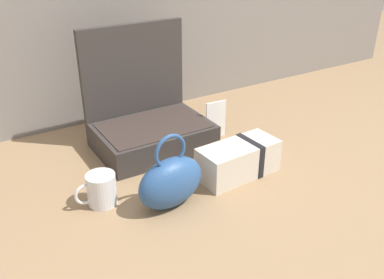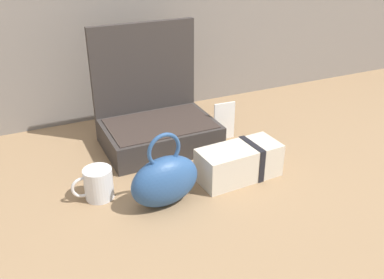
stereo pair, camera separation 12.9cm
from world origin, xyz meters
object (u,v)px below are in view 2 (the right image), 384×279
(open_suitcase, at_px, (156,119))
(cream_toiletry_bag, at_px, (240,162))
(teal_pouch_handbag, at_px, (165,180))
(info_card_left, at_px, (224,121))
(coffee_mug, at_px, (98,184))

(open_suitcase, distance_m, cream_toiletry_bag, 0.37)
(teal_pouch_handbag, xyz_separation_m, info_card_left, (0.35, 0.29, -0.01))
(open_suitcase, distance_m, info_card_left, 0.25)
(teal_pouch_handbag, height_order, coffee_mug, teal_pouch_handbag)
(teal_pouch_handbag, relative_size, cream_toiletry_bag, 0.84)
(cream_toiletry_bag, bearing_deg, teal_pouch_handbag, -172.80)
(open_suitcase, height_order, info_card_left, open_suitcase)
(cream_toiletry_bag, bearing_deg, coffee_mug, 169.99)
(cream_toiletry_bag, distance_m, info_card_left, 0.27)
(coffee_mug, bearing_deg, open_suitcase, 42.72)
(coffee_mug, height_order, info_card_left, info_card_left)
(teal_pouch_handbag, height_order, info_card_left, teal_pouch_handbag)
(open_suitcase, height_order, coffee_mug, open_suitcase)
(open_suitcase, relative_size, cream_toiletry_bag, 1.57)
(teal_pouch_handbag, bearing_deg, info_card_left, 39.72)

